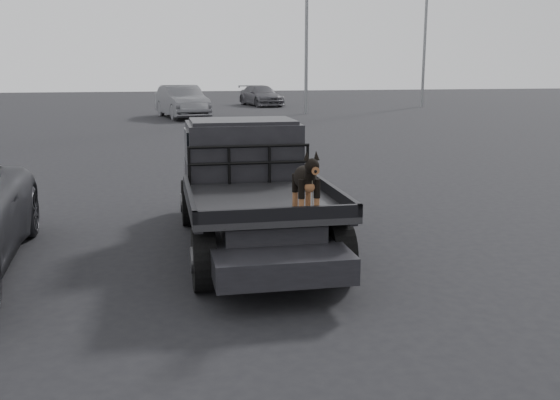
{
  "coord_description": "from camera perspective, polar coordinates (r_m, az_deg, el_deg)",
  "views": [
    {
      "loc": [
        -0.56,
        -6.57,
        2.63
      ],
      "look_at": [
        0.67,
        -0.24,
        1.23
      ],
      "focal_mm": 40.0,
      "sensor_mm": 36.0,
      "label": 1
    }
  ],
  "objects": [
    {
      "name": "distant_car_b",
      "position": [
        42.02,
        -1.75,
        9.52
      ],
      "size": [
        2.8,
        4.87,
        1.33
      ],
      "primitive_type": "imported",
      "rotation": [
        0.0,
        0.0,
        0.22
      ],
      "color": "#4E4D53",
      "rests_on": "ground"
    },
    {
      "name": "ground",
      "position": [
        7.1,
        -5.76,
        -9.57
      ],
      "size": [
        120.0,
        120.0,
        0.0
      ],
      "primitive_type": "plane",
      "color": "black",
      "rests_on": "ground"
    },
    {
      "name": "distant_car_a",
      "position": [
        32.51,
        -8.96,
        8.88
      ],
      "size": [
        2.73,
        5.25,
        1.65
      ],
      "primitive_type": "imported",
      "rotation": [
        0.0,
        0.0,
        0.21
      ],
      "color": "#535358",
      "rests_on": "ground"
    },
    {
      "name": "dog",
      "position": [
        7.23,
        2.36,
        1.54
      ],
      "size": [
        0.32,
        0.6,
        0.74
      ],
      "primitive_type": null,
      "color": "black",
      "rests_on": "flatbed_ute"
    },
    {
      "name": "headache_rack",
      "position": [
        9.19,
        -2.81,
        3.23
      ],
      "size": [
        1.8,
        0.08,
        0.55
      ],
      "primitive_type": null,
      "color": "black",
      "rests_on": "flatbed_ute"
    },
    {
      "name": "flatbed_ute",
      "position": [
        9.14,
        -2.58,
        -1.52
      ],
      "size": [
        2.0,
        5.4,
        0.92
      ],
      "primitive_type": null,
      "color": "black",
      "rests_on": "ground"
    },
    {
      "name": "ute_cab",
      "position": [
        9.91,
        -3.45,
        4.83
      ],
      "size": [
        1.72,
        1.3,
        0.88
      ],
      "primitive_type": null,
      "color": "black",
      "rests_on": "flatbed_ute"
    }
  ]
}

